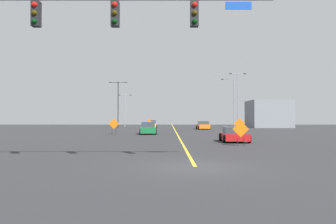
# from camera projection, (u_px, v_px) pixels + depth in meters

# --- Properties ---
(ground) EXTENTS (160.25, 160.25, 0.00)m
(ground) POSITION_uv_depth(u_px,v_px,m) (195.00, 167.00, 13.23)
(ground) COLOR #2D2D30
(road_centre_stripe) EXTENTS (0.16, 89.03, 0.01)m
(road_centre_stripe) POSITION_uv_depth(u_px,v_px,m) (175.00, 129.00, 57.74)
(road_centre_stripe) COLOR yellow
(road_centre_stripe) RESTS_ON ground
(traffic_signal_assembly) EXTENTS (13.31, 0.44, 7.40)m
(traffic_signal_assembly) POSITION_uv_depth(u_px,v_px,m) (70.00, 29.00, 13.32)
(traffic_signal_assembly) COLOR gray
(traffic_signal_assembly) RESTS_ON ground
(street_lamp_far_right) EXTENTS (2.39, 0.24, 9.06)m
(street_lamp_far_right) POSITION_uv_depth(u_px,v_px,m) (233.00, 101.00, 57.47)
(street_lamp_far_right) COLOR gray
(street_lamp_far_right) RESTS_ON ground
(street_lamp_mid_left) EXTENTS (2.90, 0.24, 7.08)m
(street_lamp_mid_left) POSITION_uv_depth(u_px,v_px,m) (125.00, 108.00, 69.55)
(street_lamp_mid_left) COLOR gray
(street_lamp_mid_left) RESTS_ON ground
(street_lamp_near_left) EXTENTS (2.95, 0.24, 9.99)m
(street_lamp_near_left) POSITION_uv_depth(u_px,v_px,m) (238.00, 97.00, 56.84)
(street_lamp_near_left) COLOR gray
(street_lamp_near_left) RESTS_ON ground
(street_lamp_mid_right) EXTENTS (3.45, 0.24, 8.88)m
(street_lamp_mid_right) POSITION_uv_depth(u_px,v_px,m) (118.00, 101.00, 60.84)
(street_lamp_mid_right) COLOR black
(street_lamp_mid_right) RESTS_ON ground
(construction_sign_right_lane) EXTENTS (1.24, 0.11, 1.90)m
(construction_sign_right_lane) POSITION_uv_depth(u_px,v_px,m) (114.00, 125.00, 38.59)
(construction_sign_right_lane) COLOR orange
(construction_sign_right_lane) RESTS_ON ground
(construction_sign_median_far) EXTENTS (1.18, 0.10, 1.80)m
(construction_sign_median_far) POSITION_uv_depth(u_px,v_px,m) (241.00, 130.00, 22.84)
(construction_sign_median_far) COLOR orange
(construction_sign_median_far) RESTS_ON ground
(construction_sign_right_shoulder) EXTENTS (1.40, 0.10, 1.99)m
(construction_sign_right_shoulder) POSITION_uv_depth(u_px,v_px,m) (240.00, 124.00, 39.07)
(construction_sign_right_shoulder) COLOR orange
(construction_sign_right_shoulder) RESTS_ON ground
(construction_sign_left_lane) EXTENTS (1.12, 0.11, 1.83)m
(construction_sign_left_lane) POSITION_uv_depth(u_px,v_px,m) (149.00, 124.00, 45.38)
(construction_sign_left_lane) COLOR orange
(construction_sign_left_lane) RESTS_ON ground
(car_red_approaching) EXTENTS (2.28, 3.89, 1.26)m
(car_red_approaching) POSITION_uv_depth(u_px,v_px,m) (234.00, 135.00, 26.75)
(car_red_approaching) COLOR red
(car_red_approaching) RESTS_ON ground
(car_yellow_far) EXTENTS (2.13, 3.92, 1.56)m
(car_yellow_far) POSITION_uv_depth(u_px,v_px,m) (152.00, 125.00, 61.43)
(car_yellow_far) COLOR gold
(car_yellow_far) RESTS_ON ground
(car_orange_passing) EXTENTS (2.20, 4.43, 1.42)m
(car_orange_passing) POSITION_uv_depth(u_px,v_px,m) (203.00, 125.00, 55.78)
(car_orange_passing) COLOR orange
(car_orange_passing) RESTS_ON ground
(car_green_mid) EXTENTS (2.21, 4.03, 1.50)m
(car_green_mid) POSITION_uv_depth(u_px,v_px,m) (148.00, 128.00, 39.37)
(car_green_mid) COLOR #196B38
(car_green_mid) RESTS_ON ground
(roadside_building_east) EXTENTS (7.89, 8.01, 5.55)m
(roadside_building_east) POSITION_uv_depth(u_px,v_px,m) (269.00, 114.00, 65.95)
(roadside_building_east) COLOR gray
(roadside_building_east) RESTS_ON ground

